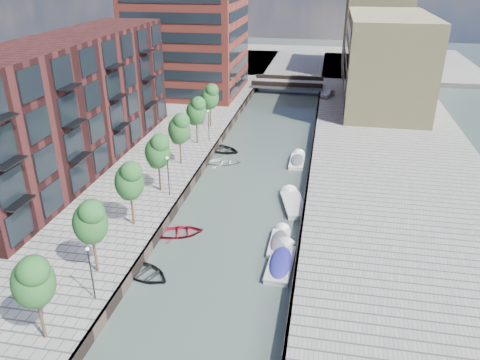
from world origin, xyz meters
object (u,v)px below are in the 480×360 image
(motorboat_3, at_px, (281,261))
(car, at_px, (328,93))
(sloop_2, at_px, (181,234))
(tree_3, at_px, (158,150))
(motorboat_2, at_px, (292,203))
(bridge, at_px, (288,84))
(tree_5, at_px, (196,110))
(tree_0, at_px, (33,280))
(tree_1, at_px, (90,220))
(tree_6, at_px, (210,96))
(motorboat_4, at_px, (297,160))
(tree_4, at_px, (179,128))
(sloop_1, at_px, (145,275))
(tree_2, at_px, (129,180))
(motorboat_1, at_px, (280,241))
(sloop_4, at_px, (221,151))
(sloop_3, at_px, (224,164))

(motorboat_3, relative_size, car, 1.50)
(sloop_2, xyz_separation_m, motorboat_3, (9.31, -2.80, 0.22))
(tree_3, relative_size, motorboat_2, 1.00)
(bridge, distance_m, car, 10.20)
(tree_5, height_order, motorboat_2, tree_5)
(tree_0, height_order, tree_1, same)
(tree_6, relative_size, motorboat_4, 1.23)
(tree_5, bearing_deg, sloop_2, -78.78)
(tree_4, bearing_deg, bridge, 78.00)
(sloop_1, relative_size, sloop_2, 1.10)
(bridge, distance_m, tree_2, 54.81)
(tree_5, bearing_deg, tree_6, 90.00)
(tree_4, height_order, car, tree_4)
(tree_4, relative_size, tree_6, 1.00)
(bridge, xyz_separation_m, motorboat_1, (4.37, -53.14, -1.20))
(tree_0, bearing_deg, tree_6, 90.00)
(motorboat_2, bearing_deg, sloop_1, -126.12)
(tree_6, height_order, motorboat_2, tree_6)
(motorboat_4, bearing_deg, tree_2, -123.77)
(tree_1, bearing_deg, motorboat_3, 20.11)
(tree_1, height_order, sloop_4, tree_1)
(sloop_3, xyz_separation_m, motorboat_1, (8.52, -16.30, 0.19))
(tree_3, relative_size, sloop_1, 1.32)
(tree_0, distance_m, motorboat_1, 20.32)
(sloop_3, bearing_deg, tree_1, 158.73)
(tree_1, xyz_separation_m, motorboat_3, (13.34, 4.88, -5.09))
(tree_2, distance_m, tree_3, 7.00)
(motorboat_2, bearing_deg, sloop_4, 128.62)
(tree_5, xyz_separation_m, sloop_1, (3.10, -26.65, -5.31))
(tree_1, relative_size, tree_2, 1.00)
(tree_0, height_order, motorboat_1, tree_0)
(tree_3, distance_m, motorboat_2, 14.37)
(sloop_4, xyz_separation_m, car, (12.90, 25.93, 1.63))
(motorboat_3, bearing_deg, tree_6, 113.89)
(tree_5, distance_m, sloop_4, 6.15)
(bridge, distance_m, tree_1, 61.71)
(tree_1, distance_m, sloop_4, 28.82)
(sloop_1, distance_m, car, 54.31)
(sloop_2, bearing_deg, motorboat_1, -109.44)
(tree_0, distance_m, sloop_4, 35.69)
(motorboat_4, bearing_deg, tree_4, -157.44)
(sloop_4, distance_m, motorboat_2, 16.38)
(tree_4, distance_m, motorboat_4, 14.94)
(tree_0, bearing_deg, tree_2, 90.00)
(tree_3, distance_m, sloop_4, 15.43)
(sloop_2, bearing_deg, tree_5, -9.39)
(tree_4, bearing_deg, tree_6, 90.00)
(tree_1, height_order, motorboat_2, tree_1)
(sloop_3, distance_m, motorboat_2, 12.57)
(motorboat_1, bearing_deg, sloop_2, -178.83)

